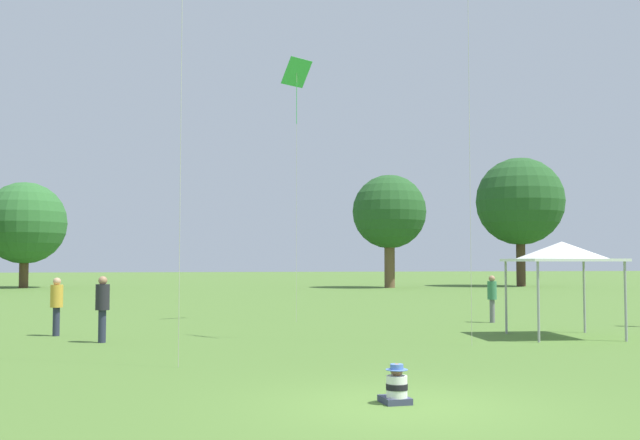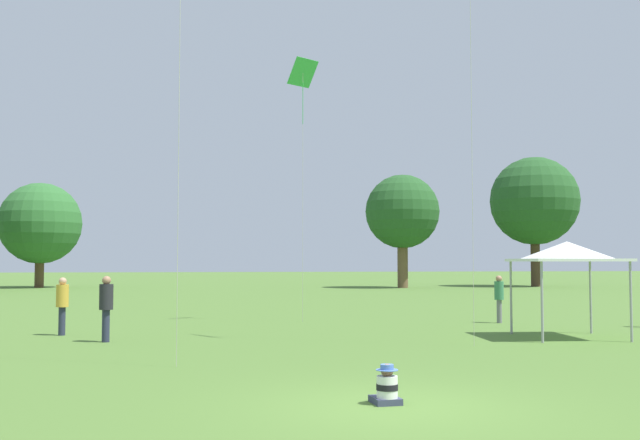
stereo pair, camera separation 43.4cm
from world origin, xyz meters
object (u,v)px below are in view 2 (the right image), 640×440
object	(u,v)px
seated_toddler	(387,387)
distant_tree_3	(534,201)
distant_tree_0	(40,223)
distant_tree_2	(402,212)
person_standing_5	(62,301)
person_standing_3	(106,303)
canopy_tent	(567,252)
kite_0	(303,79)
person_standing_2	(499,294)

from	to	relation	value
seated_toddler	distant_tree_3	bearing A→B (deg)	58.13
distant_tree_0	distant_tree_2	xyz separation A→B (m)	(30.36, -5.47, 0.95)
person_standing_5	distant_tree_3	xyz separation A→B (m)	(33.79, 38.94, 6.56)
person_standing_3	distant_tree_0	world-z (taller)	distant_tree_0
canopy_tent	kite_0	distance (m)	11.77
person_standing_2	distant_tree_0	bearing A→B (deg)	-81.08
kite_0	distant_tree_2	size ratio (longest dim) A/B	1.01
seated_toddler	person_standing_5	bearing A→B (deg)	115.46
person_standing_5	distant_tree_3	size ratio (longest dim) A/B	0.15
person_standing_3	person_standing_2	bearing A→B (deg)	-15.69
person_standing_2	kite_0	xyz separation A→B (m)	(-6.90, 1.76, 8.01)
distant_tree_0	distant_tree_2	bearing A→B (deg)	-10.21
distant_tree_0	person_standing_2	bearing A→B (deg)	-59.90
distant_tree_2	person_standing_3	bearing A→B (deg)	-116.33
distant_tree_2	seated_toddler	bearing A→B (deg)	-106.13
seated_toddler	canopy_tent	size ratio (longest dim) A/B	0.21
seated_toddler	kite_0	bearing A→B (deg)	82.42
person_standing_5	distant_tree_0	bearing A→B (deg)	-82.14
person_standing_3	distant_tree_0	xyz separation A→B (m)	(-10.61, 45.38, 4.38)
person_standing_2	person_standing_5	bearing A→B (deg)	-13.00
person_standing_5	distant_tree_3	distance (m)	51.97
kite_0	person_standing_2	bearing A→B (deg)	177.21
person_standing_2	distant_tree_0	distance (m)	47.72
person_standing_5	distant_tree_2	size ratio (longest dim) A/B	0.18
person_standing_3	canopy_tent	distance (m)	13.19
person_standing_5	canopy_tent	size ratio (longest dim) A/B	0.57
distant_tree_0	distant_tree_3	world-z (taller)	distant_tree_3
kite_0	distant_tree_2	xyz separation A→B (m)	(13.43, 33.88, -2.63)
kite_0	distant_tree_3	size ratio (longest dim) A/B	0.84
kite_0	canopy_tent	bearing A→B (deg)	145.24
seated_toddler	distant_tree_0	distance (m)	57.81
seated_toddler	person_standing_3	world-z (taller)	person_standing_3
kite_0	distant_tree_3	bearing A→B (deg)	-114.99
person_standing_3	kite_0	bearing A→B (deg)	10.04
person_standing_5	canopy_tent	distance (m)	15.00
person_standing_2	person_standing_5	size ratio (longest dim) A/B	0.99
canopy_tent	distant_tree_2	distance (m)	41.67
distant_tree_2	person_standing_2	bearing A→B (deg)	-100.39
person_standing_5	canopy_tent	xyz separation A→B (m)	(14.59, -3.18, 1.45)
person_standing_2	distant_tree_3	xyz separation A→B (m)	(19.06, 36.82, 6.57)
person_standing_3	canopy_tent	world-z (taller)	canopy_tent
person_standing_3	distant_tree_0	bearing A→B (deg)	69.56
person_standing_3	kite_0	size ratio (longest dim) A/B	0.19
kite_0	distant_tree_3	world-z (taller)	distant_tree_3
kite_0	distant_tree_0	size ratio (longest dim) A/B	1.09
person_standing_5	seated_toddler	bearing A→B (deg)	115.48
distant_tree_0	person_standing_5	bearing A→B (deg)	-78.12
seated_toddler	person_standing_2	bearing A→B (deg)	56.95
kite_0	distant_tree_2	bearing A→B (deg)	-100.11
seated_toddler	kite_0	size ratio (longest dim) A/B	0.06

